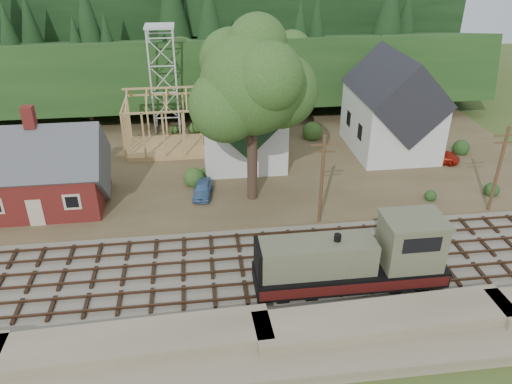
{
  "coord_description": "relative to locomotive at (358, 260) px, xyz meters",
  "views": [
    {
      "loc": [
        -2.66,
        -29.2,
        22.12
      ],
      "look_at": [
        1.82,
        6.0,
        3.0
      ],
      "focal_mm": 35.0,
      "sensor_mm": 36.0,
      "label": 1
    }
  ],
  "objects": [
    {
      "name": "hillside",
      "position": [
        -7.58,
        45.0,
        -2.23
      ],
      "size": [
        70.0,
        28.96,
        12.74
      ],
      "primitive_type": "cube",
      "rotation": [
        -0.17,
        0.0,
        0.0
      ],
      "color": "#1E3F19",
      "rests_on": "ground"
    },
    {
      "name": "car_blue",
      "position": [
        -10.0,
        13.97,
        -1.27
      ],
      "size": [
        2.13,
        4.07,
        1.32
      ],
      "primitive_type": "imported",
      "rotation": [
        0.0,
        0.0,
        -0.15
      ],
      "color": "#4F78A9",
      "rests_on": "village_flat"
    },
    {
      "name": "farmhouse",
      "position": [
        10.42,
        22.0,
        2.63
      ],
      "size": [
        8.4,
        10.8,
        10.6
      ],
      "color": "silver",
      "rests_on": "village_flat"
    },
    {
      "name": "timber_frame",
      "position": [
        -13.58,
        25.0,
        1.03
      ],
      "size": [
        8.2,
        6.2,
        6.99
      ],
      "color": "tan",
      "rests_on": "village_flat"
    },
    {
      "name": "ridge",
      "position": [
        -7.58,
        61.0,
        -2.23
      ],
      "size": [
        80.0,
        20.0,
        12.0
      ],
      "primitive_type": "cube",
      "color": "black",
      "rests_on": "ground"
    },
    {
      "name": "patio_set",
      "position": [
        -23.67,
        12.39,
        0.13
      ],
      "size": [
        2.17,
        2.17,
        2.42
      ],
      "color": "silver",
      "rests_on": "village_flat"
    },
    {
      "name": "big_tree",
      "position": [
        -5.41,
        13.08,
        7.98
      ],
      "size": [
        10.9,
        8.4,
        14.7
      ],
      "color": "#38281E",
      "rests_on": "village_flat"
    },
    {
      "name": "church",
      "position": [
        -5.58,
        22.68,
        2.95
      ],
      "size": [
        8.4,
        15.17,
        13.0
      ],
      "color": "silver",
      "rests_on": "village_flat"
    },
    {
      "name": "car_red",
      "position": [
        14.28,
        18.3,
        -1.28
      ],
      "size": [
        5.17,
        3.72,
        1.31
      ],
      "primitive_type": "imported",
      "rotation": [
        0.0,
        0.0,
        1.2
      ],
      "color": "#B11C0E",
      "rests_on": "village_flat"
    },
    {
      "name": "locomotive",
      "position": [
        0.0,
        0.0,
        0.0
      ],
      "size": [
        12.78,
        3.2,
        5.09
      ],
      "color": "black",
      "rests_on": "railroad_bed"
    },
    {
      "name": "railroad_bed",
      "position": [
        -7.58,
        3.0,
        -2.15
      ],
      "size": [
        64.0,
        11.0,
        0.16
      ],
      "primitive_type": "cube",
      "color": "#726B5B",
      "rests_on": "ground"
    },
    {
      "name": "telegraph_pole_near",
      "position": [
        -0.58,
        8.2,
        2.01
      ],
      "size": [
        2.2,
        0.28,
        8.0
      ],
      "color": "#4C331E",
      "rests_on": "ground"
    },
    {
      "name": "ground",
      "position": [
        -7.58,
        3.0,
        -2.23
      ],
      "size": [
        140.0,
        140.0,
        0.0
      ],
      "primitive_type": "plane",
      "color": "#384C1E",
      "rests_on": "ground"
    },
    {
      "name": "embankment",
      "position": [
        -7.58,
        -5.5,
        -2.23
      ],
      "size": [
        64.0,
        5.0,
        1.6
      ],
      "primitive_type": "cube",
      "color": "#7F7259",
      "rests_on": "ground"
    },
    {
      "name": "telegraph_pole_far",
      "position": [
        14.42,
        8.2,
        2.01
      ],
      "size": [
        2.2,
        0.28,
        8.0
      ],
      "color": "#4C331E",
      "rests_on": "ground"
    },
    {
      "name": "village_flat",
      "position": [
        -7.58,
        21.0,
        -2.08
      ],
      "size": [
        64.0,
        26.0,
        0.3
      ],
      "primitive_type": "cube",
      "color": "brown",
      "rests_on": "ground"
    },
    {
      "name": "depot",
      "position": [
        -23.58,
        14.0,
        0.98
      ],
      "size": [
        10.8,
        7.41,
        9.0
      ],
      "color": "maroon",
      "rests_on": "village_flat"
    },
    {
      "name": "lattice_tower",
      "position": [
        -13.58,
        31.0,
        7.8
      ],
      "size": [
        3.2,
        3.2,
        12.12
      ],
      "color": "silver",
      "rests_on": "village_flat"
    }
  ]
}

